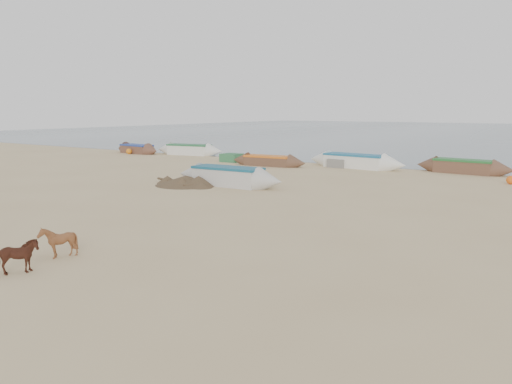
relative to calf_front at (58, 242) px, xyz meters
The scene contains 7 objects.
ground 3.17m from the calf_front, 54.56° to the left, with size 140.00×140.00×0.00m, color tan.
calf_front is the anchor object (origin of this frame).
calf_right 1.41m from the calf_front, 74.56° to the right, with size 0.83×0.71×0.84m, color #502719.
near_canoe 12.96m from the calf_front, 106.86° to the left, with size 6.20×1.29×0.97m, color beige, non-canonical shape.
debris_pile 12.81m from the calf_front, 116.57° to the left, with size 3.13×3.13×0.49m, color #503C29.
waterline_canoes 23.50m from the calf_front, 84.12° to the left, with size 55.75×5.32×0.91m.
beach_clutter 23.58m from the calf_front, 73.29° to the left, with size 46.94×3.71×0.64m.
Camera 1 is at (9.39, -10.18, 3.82)m, focal length 35.00 mm.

